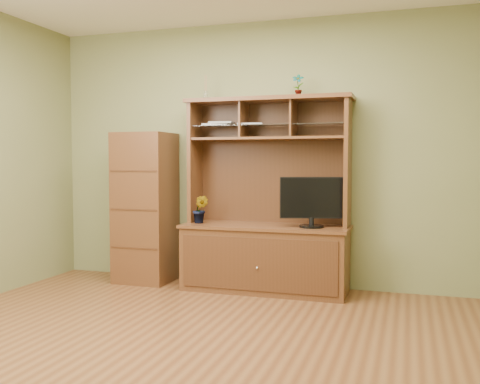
% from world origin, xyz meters
% --- Properties ---
extents(room, '(4.54, 4.04, 2.74)m').
position_xyz_m(room, '(0.00, 0.00, 1.35)').
color(room, '#583119').
rests_on(room, ground).
extents(media_hutch, '(1.66, 0.61, 1.90)m').
position_xyz_m(media_hutch, '(0.15, 1.73, 0.52)').
color(media_hutch, '#4E2916').
rests_on(media_hutch, room).
extents(monitor, '(0.59, 0.23, 0.48)m').
position_xyz_m(monitor, '(0.62, 1.65, 0.90)').
color(monitor, black).
rests_on(monitor, media_hutch).
extents(orchid_plant, '(0.17, 0.14, 0.28)m').
position_xyz_m(orchid_plant, '(-0.51, 1.65, 0.79)').
color(orchid_plant, '#24531C').
rests_on(orchid_plant, media_hutch).
extents(top_plant, '(0.12, 0.08, 0.22)m').
position_xyz_m(top_plant, '(0.45, 1.80, 2.01)').
color(top_plant, '#315D20').
rests_on(top_plant, media_hutch).
extents(reed_diffuser, '(0.05, 0.05, 0.25)m').
position_xyz_m(reed_diffuser, '(-0.51, 1.80, 2.00)').
color(reed_diffuser, silver).
rests_on(reed_diffuser, media_hutch).
extents(magazines, '(0.66, 0.25, 0.04)m').
position_xyz_m(magazines, '(-0.26, 1.80, 1.65)').
color(magazines, silver).
rests_on(magazines, media_hutch).
extents(side_cabinet, '(0.56, 0.51, 1.57)m').
position_xyz_m(side_cabinet, '(-1.17, 1.73, 0.79)').
color(side_cabinet, '#4E2916').
rests_on(side_cabinet, room).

